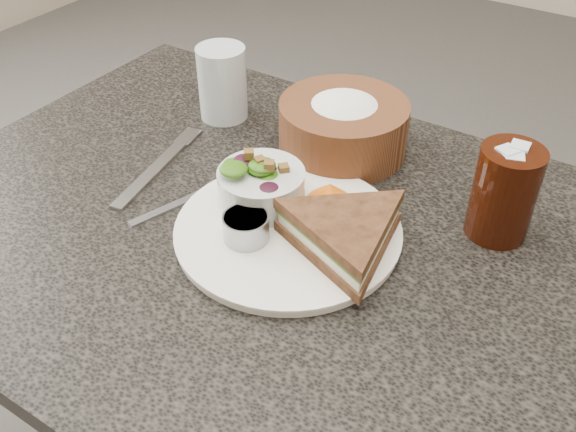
{
  "coord_description": "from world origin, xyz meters",
  "views": [
    {
      "loc": [
        0.35,
        -0.51,
        1.27
      ],
      "look_at": [
        0.02,
        -0.0,
        0.78
      ],
      "focal_mm": 40.0,
      "sensor_mm": 36.0,
      "label": 1
    }
  ],
  "objects_px": {
    "dining_table": "(281,406)",
    "sandwich": "(345,234)",
    "dinner_plate": "(288,231)",
    "cola_glass": "(505,189)",
    "water_glass": "(222,83)",
    "salad_bowl": "(261,181)",
    "dressing_ramekin": "(246,228)",
    "bread_basket": "(344,119)"
  },
  "relations": [
    {
      "from": "water_glass",
      "to": "salad_bowl",
      "type": "bearing_deg",
      "value": -41.61
    },
    {
      "from": "dressing_ramekin",
      "to": "water_glass",
      "type": "height_order",
      "value": "water_glass"
    },
    {
      "from": "dressing_ramekin",
      "to": "cola_glass",
      "type": "xyz_separation_m",
      "value": [
        0.25,
        0.19,
        0.04
      ]
    },
    {
      "from": "salad_bowl",
      "to": "dinner_plate",
      "type": "bearing_deg",
      "value": -24.04
    },
    {
      "from": "dinner_plate",
      "to": "salad_bowl",
      "type": "xyz_separation_m",
      "value": [
        -0.06,
        0.03,
        0.04
      ]
    },
    {
      "from": "dressing_ramekin",
      "to": "cola_glass",
      "type": "height_order",
      "value": "cola_glass"
    },
    {
      "from": "salad_bowl",
      "to": "cola_glass",
      "type": "xyz_separation_m",
      "value": [
        0.27,
        0.12,
        0.02
      ]
    },
    {
      "from": "bread_basket",
      "to": "dining_table",
      "type": "bearing_deg",
      "value": -83.71
    },
    {
      "from": "cola_glass",
      "to": "water_glass",
      "type": "xyz_separation_m",
      "value": [
        -0.46,
        0.05,
        -0.01
      ]
    },
    {
      "from": "sandwich",
      "to": "bread_basket",
      "type": "height_order",
      "value": "bread_basket"
    },
    {
      "from": "salad_bowl",
      "to": "dressing_ramekin",
      "type": "distance_m",
      "value": 0.08
    },
    {
      "from": "dining_table",
      "to": "dinner_plate",
      "type": "relative_size",
      "value": 3.59
    },
    {
      "from": "dinner_plate",
      "to": "cola_glass",
      "type": "bearing_deg",
      "value": 34.43
    },
    {
      "from": "sandwich",
      "to": "dinner_plate",
      "type": "bearing_deg",
      "value": -158.33
    },
    {
      "from": "salad_bowl",
      "to": "bread_basket",
      "type": "relative_size",
      "value": 0.6
    },
    {
      "from": "sandwich",
      "to": "bread_basket",
      "type": "bearing_deg",
      "value": 140.77
    },
    {
      "from": "dining_table",
      "to": "sandwich",
      "type": "relative_size",
      "value": 5.44
    },
    {
      "from": "bread_basket",
      "to": "dressing_ramekin",
      "type": "bearing_deg",
      "value": -88.35
    },
    {
      "from": "sandwich",
      "to": "dressing_ramekin",
      "type": "relative_size",
      "value": 3.27
    },
    {
      "from": "dressing_ramekin",
      "to": "cola_glass",
      "type": "bearing_deg",
      "value": 37.99
    },
    {
      "from": "sandwich",
      "to": "salad_bowl",
      "type": "distance_m",
      "value": 0.14
    },
    {
      "from": "dining_table",
      "to": "water_glass",
      "type": "xyz_separation_m",
      "value": [
        -0.23,
        0.19,
        0.43
      ]
    },
    {
      "from": "sandwich",
      "to": "salad_bowl",
      "type": "xyz_separation_m",
      "value": [
        -0.14,
        0.02,
        0.01
      ]
    },
    {
      "from": "dining_table",
      "to": "bread_basket",
      "type": "distance_m",
      "value": 0.47
    },
    {
      "from": "dinner_plate",
      "to": "dressing_ramekin",
      "type": "bearing_deg",
      "value": -124.77
    },
    {
      "from": "cola_glass",
      "to": "dressing_ramekin",
      "type": "bearing_deg",
      "value": -142.01
    },
    {
      "from": "cola_glass",
      "to": "water_glass",
      "type": "height_order",
      "value": "cola_glass"
    },
    {
      "from": "dinner_plate",
      "to": "dressing_ramekin",
      "type": "distance_m",
      "value": 0.06
    },
    {
      "from": "salad_bowl",
      "to": "dining_table",
      "type": "bearing_deg",
      "value": -29.6
    },
    {
      "from": "dining_table",
      "to": "water_glass",
      "type": "bearing_deg",
      "value": 140.26
    },
    {
      "from": "dinner_plate",
      "to": "water_glass",
      "type": "relative_size",
      "value": 2.42
    },
    {
      "from": "dressing_ramekin",
      "to": "water_glass",
      "type": "xyz_separation_m",
      "value": [
        -0.22,
        0.24,
        0.03
      ]
    },
    {
      "from": "dining_table",
      "to": "water_glass",
      "type": "relative_size",
      "value": 8.7
    },
    {
      "from": "sandwich",
      "to": "dressing_ramekin",
      "type": "distance_m",
      "value": 0.12
    },
    {
      "from": "dinner_plate",
      "to": "salad_bowl",
      "type": "bearing_deg",
      "value": 155.96
    },
    {
      "from": "bread_basket",
      "to": "cola_glass",
      "type": "xyz_separation_m",
      "value": [
        0.25,
        -0.06,
        0.01
      ]
    },
    {
      "from": "sandwich",
      "to": "dining_table",
      "type": "bearing_deg",
      "value": -159.62
    },
    {
      "from": "dining_table",
      "to": "cola_glass",
      "type": "bearing_deg",
      "value": 32.21
    },
    {
      "from": "sandwich",
      "to": "cola_glass",
      "type": "relative_size",
      "value": 1.39
    },
    {
      "from": "salad_bowl",
      "to": "cola_glass",
      "type": "bearing_deg",
      "value": 24.13
    },
    {
      "from": "dining_table",
      "to": "sandwich",
      "type": "bearing_deg",
      "value": -0.74
    },
    {
      "from": "dinner_plate",
      "to": "sandwich",
      "type": "height_order",
      "value": "sandwich"
    }
  ]
}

